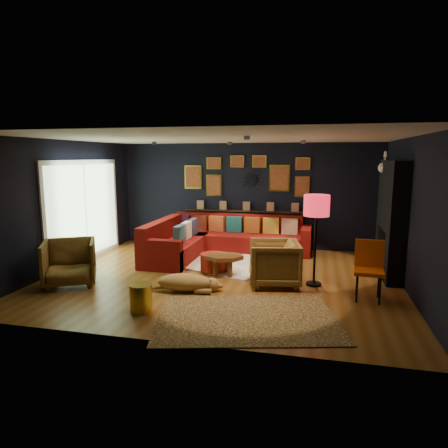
% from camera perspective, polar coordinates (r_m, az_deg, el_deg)
% --- Properties ---
extents(floor, '(6.50, 6.50, 0.00)m').
position_cam_1_polar(floor, '(7.65, -0.34, -7.66)').
color(floor, brown).
rests_on(floor, ground).
extents(room_walls, '(6.50, 6.50, 6.50)m').
position_cam_1_polar(room_walls, '(7.33, -0.35, 4.32)').
color(room_walls, black).
rests_on(room_walls, ground).
extents(sectional, '(3.41, 2.69, 0.86)m').
position_cam_1_polar(sectional, '(9.41, -1.41, -2.33)').
color(sectional, maroon).
rests_on(sectional, ground).
extents(ledge, '(3.20, 0.12, 0.04)m').
position_cam_1_polar(ledge, '(10.02, 3.23, 1.85)').
color(ledge, black).
rests_on(ledge, room_walls).
extents(gallery_wall, '(3.15, 0.04, 1.02)m').
position_cam_1_polar(gallery_wall, '(9.98, 3.24, 6.94)').
color(gallery_wall, gold).
rests_on(gallery_wall, room_walls).
extents(sunburst_mirror, '(0.47, 0.16, 0.47)m').
position_cam_1_polar(sunburst_mirror, '(9.97, 3.88, 6.31)').
color(sunburst_mirror, silver).
rests_on(sunburst_mirror, room_walls).
extents(fireplace, '(0.31, 1.60, 2.20)m').
position_cam_1_polar(fireplace, '(8.22, 22.71, 0.12)').
color(fireplace, black).
rests_on(fireplace, ground).
extents(deer_head, '(0.50, 0.28, 0.45)m').
position_cam_1_polar(deer_head, '(8.62, 22.92, 7.41)').
color(deer_head, white).
rests_on(deer_head, fireplace).
extents(sliding_door, '(0.06, 2.80, 2.20)m').
position_cam_1_polar(sliding_door, '(9.21, -19.28, 1.77)').
color(sliding_door, white).
rests_on(sliding_door, ground).
extents(ceiling_spots, '(3.30, 2.50, 0.06)m').
position_cam_1_polar(ceiling_spots, '(8.09, 0.99, 11.66)').
color(ceiling_spots, black).
rests_on(ceiling_spots, room_walls).
extents(shag_rug, '(2.97, 2.58, 0.03)m').
position_cam_1_polar(shag_rug, '(8.77, -0.87, -5.28)').
color(shag_rug, silver).
rests_on(shag_rug, ground).
extents(leopard_rug, '(2.90, 2.38, 0.01)m').
position_cam_1_polar(leopard_rug, '(5.83, 3.28, -13.23)').
color(leopard_rug, tan).
rests_on(leopard_rug, ground).
extents(coffee_table, '(0.86, 0.72, 0.37)m').
position_cam_1_polar(coffee_table, '(7.67, 0.05, -5.03)').
color(coffee_table, brown).
rests_on(coffee_table, shag_rug).
extents(pouf, '(0.52, 0.52, 0.34)m').
position_cam_1_polar(pouf, '(7.95, -1.53, -5.45)').
color(pouf, '#A4251B').
rests_on(pouf, shag_rug).
extents(armchair_left, '(1.15, 1.13, 0.89)m').
position_cam_1_polar(armchair_left, '(7.64, -21.24, -4.86)').
color(armchair_left, '#B58436').
rests_on(armchair_left, ground).
extents(armchair_right, '(0.95, 0.99, 0.88)m').
position_cam_1_polar(armchair_right, '(7.18, 7.17, -5.24)').
color(armchair_right, '#B58436').
rests_on(armchair_right, ground).
extents(gold_stool, '(0.33, 0.33, 0.41)m').
position_cam_1_polar(gold_stool, '(6.13, -11.78, -10.29)').
color(gold_stool, gold).
rests_on(gold_stool, ground).
extents(orange_chair, '(0.48, 0.48, 0.95)m').
position_cam_1_polar(orange_chair, '(6.82, 20.01, -5.48)').
color(orange_chair, black).
rests_on(orange_chair, ground).
extents(floor_lamp, '(0.45, 0.45, 1.62)m').
position_cam_1_polar(floor_lamp, '(7.10, 13.08, 2.02)').
color(floor_lamp, black).
rests_on(floor_lamp, ground).
extents(dog, '(1.34, 0.78, 0.40)m').
position_cam_1_polar(dog, '(6.88, -5.66, -7.81)').
color(dog, '#A87D44').
rests_on(dog, leopard_rug).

